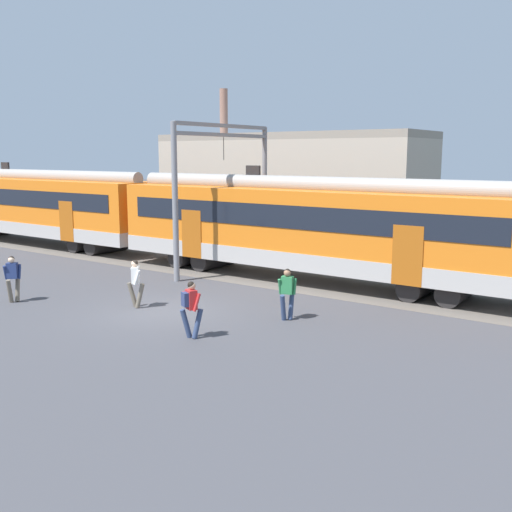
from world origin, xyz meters
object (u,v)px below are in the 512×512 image
Objects in this scene: pedestrian_green at (287,289)px; pedestrian_navy at (13,275)px; pedestrian_white at (136,280)px; pedestrian_red at (191,305)px; commuter_train at (42,206)px.

pedestrian_navy is at bearing -158.30° from pedestrian_green.
pedestrian_green is at bearing 21.70° from pedestrian_navy.
pedestrian_white and pedestrian_red have the same top height.
pedestrian_navy is 1.00× the size of pedestrian_green.
commuter_train reaches higher than pedestrian_red.
pedestrian_white is at bearing 25.45° from pedestrian_navy.
pedestrian_navy is 1.00× the size of pedestrian_red.
commuter_train is 33.99× the size of pedestrian_red.
pedestrian_red is at bearing 3.13° from pedestrian_navy.
pedestrian_red and pedestrian_green have the same top height.
commuter_train is at bearing 164.90° from pedestrian_green.
pedestrian_red is 1.00× the size of pedestrian_green.
pedestrian_white is (4.14, 1.97, -0.03)m from pedestrian_navy.
pedestrian_navy is 1.00× the size of pedestrian_white.
pedestrian_navy is at bearing -176.87° from pedestrian_red.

